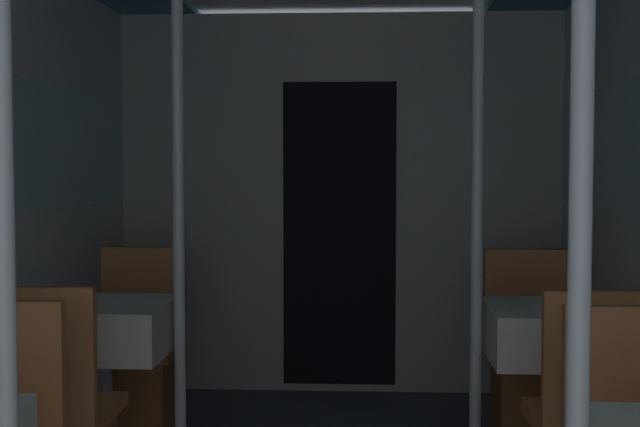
% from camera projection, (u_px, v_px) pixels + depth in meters
% --- Properties ---
extents(bulkhead_far, '(2.49, 0.09, 2.15)m').
position_uv_depth(bulkhead_far, '(340.00, 204.00, 5.09)').
color(bulkhead_far, '#A8A8A3').
rests_on(bulkhead_far, ground_plane).
extents(support_pole_left_0, '(0.05, 0.05, 2.15)m').
position_uv_depth(support_pole_left_0, '(4.00, 270.00, 1.84)').
color(support_pole_left_0, silver).
rests_on(support_pole_left_0, ground_plane).
extents(dining_table_left_1, '(0.56, 0.56, 0.74)m').
position_uv_depth(dining_table_left_1, '(100.00, 336.00, 3.57)').
color(dining_table_left_1, '#4C4C51').
rests_on(dining_table_left_1, ground_plane).
extents(chair_left_far_1, '(0.40, 0.40, 0.90)m').
position_uv_depth(chair_left_far_1, '(136.00, 382.00, 4.13)').
color(chair_left_far_1, '#9C5B31').
rests_on(chair_left_far_1, ground_plane).
extents(support_pole_left_1, '(0.05, 0.05, 2.15)m').
position_uv_depth(support_pole_left_1, '(179.00, 220.00, 3.53)').
color(support_pole_left_1, silver).
rests_on(support_pole_left_1, ground_plane).
extents(support_pole_right_0, '(0.05, 0.05, 2.15)m').
position_uv_depth(support_pole_right_0, '(579.00, 273.00, 1.78)').
color(support_pole_right_0, silver).
rests_on(support_pole_right_0, ground_plane).
extents(dining_table_right_1, '(0.56, 0.56, 0.74)m').
position_uv_depth(dining_table_right_1, '(559.00, 341.00, 3.47)').
color(dining_table_right_1, '#4C4C51').
rests_on(dining_table_right_1, ground_plane).
extents(chair_right_far_1, '(0.40, 0.40, 0.90)m').
position_uv_depth(chair_right_far_1, '(533.00, 387.00, 4.03)').
color(chair_right_far_1, '#9C5B31').
rests_on(chair_right_far_1, ground_plane).
extents(support_pole_right_1, '(0.05, 0.05, 2.15)m').
position_uv_depth(support_pole_right_1, '(477.00, 221.00, 3.47)').
color(support_pole_right_1, silver).
rests_on(support_pole_right_1, ground_plane).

